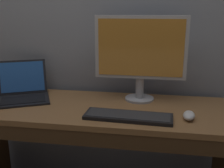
# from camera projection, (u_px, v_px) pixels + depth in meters

# --- Properties ---
(back_wall) EXTENTS (4.99, 0.04, 2.63)m
(back_wall) POSITION_uv_depth(u_px,v_px,m) (105.00, 2.00, 1.77)
(back_wall) COLOR gray
(back_wall) RESTS_ON ground
(desk) EXTENTS (1.57, 0.57, 0.72)m
(desk) POSITION_uv_depth(u_px,v_px,m) (95.00, 133.00, 1.64)
(desk) COLOR olive
(desk) RESTS_ON ground
(laptop_black) EXTENTS (0.42, 0.43, 0.22)m
(laptop_black) POSITION_uv_depth(u_px,v_px,m) (23.00, 90.00, 1.75)
(laptop_black) COLOR black
(laptop_black) RESTS_ON desk
(external_monitor) EXTENTS (0.55, 0.18, 0.52)m
(external_monitor) POSITION_uv_depth(u_px,v_px,m) (141.00, 52.00, 1.63)
(external_monitor) COLOR #B7B7BC
(external_monitor) RESTS_ON desk
(wired_keyboard) EXTENTS (0.47, 0.17, 0.02)m
(wired_keyboard) POSITION_uv_depth(u_px,v_px,m) (128.00, 116.00, 1.43)
(wired_keyboard) COLOR black
(wired_keyboard) RESTS_ON desk
(computer_mouse) EXTENTS (0.07, 0.11, 0.04)m
(computer_mouse) POSITION_uv_depth(u_px,v_px,m) (189.00, 116.00, 1.41)
(computer_mouse) COLOR white
(computer_mouse) RESTS_ON desk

